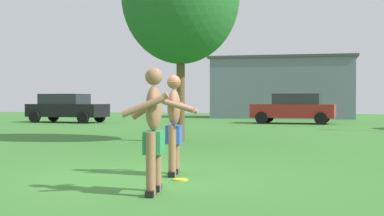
{
  "coord_description": "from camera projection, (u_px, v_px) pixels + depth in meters",
  "views": [
    {
      "loc": [
        2.87,
        -8.5,
        1.3
      ],
      "look_at": [
        0.54,
        1.28,
        1.13
      ],
      "focal_mm": 50.65,
      "sensor_mm": 36.0,
      "label": 1
    }
  ],
  "objects": [
    {
      "name": "car_red_mid_lot",
      "position": [
        294.0,
        108.0,
        28.49
      ],
      "size": [
        4.44,
        2.34,
        1.58
      ],
      "color": "maroon",
      "rests_on": "ground_plane"
    },
    {
      "name": "player_with_cap",
      "position": [
        174.0,
        120.0,
        9.21
      ],
      "size": [
        0.64,
        0.71,
        1.72
      ],
      "color": "black",
      "rests_on": "ground_plane"
    },
    {
      "name": "ground_plane",
      "position": [
        142.0,
        177.0,
        8.96
      ],
      "size": [
        80.0,
        80.0,
        0.0
      ],
      "primitive_type": "plane",
      "color": "#38752D"
    },
    {
      "name": "frisbee",
      "position": [
        180.0,
        180.0,
        8.64
      ],
      "size": [
        0.25,
        0.25,
        0.03
      ],
      "primitive_type": "cylinder",
      "color": "yellow",
      "rests_on": "ground_plane"
    },
    {
      "name": "player_in_green",
      "position": [
        153.0,
        127.0,
        7.41
      ],
      "size": [
        0.63,
        0.73,
        1.73
      ],
      "color": "black",
      "rests_on": "ground_plane"
    },
    {
      "name": "outbuilding_behind_lot",
      "position": [
        283.0,
        87.0,
        37.25
      ],
      "size": [
        9.73,
        4.87,
        4.17
      ],
      "color": "slate",
      "rests_on": "ground_plane"
    },
    {
      "name": "car_black_near_post",
      "position": [
        67.0,
        108.0,
        29.86
      ],
      "size": [
        4.46,
        2.38,
        1.58
      ],
      "color": "black",
      "rests_on": "ground_plane"
    }
  ]
}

